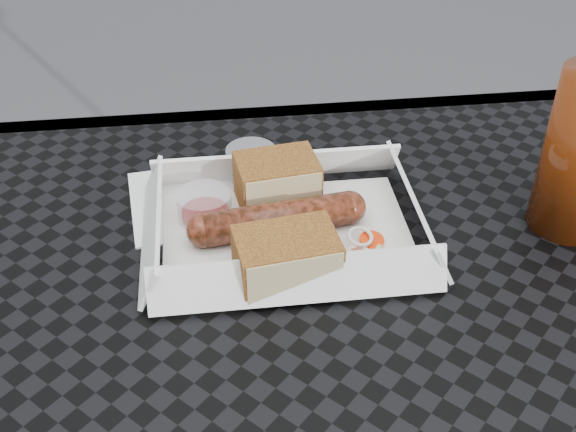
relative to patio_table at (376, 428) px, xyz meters
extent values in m
cube|color=black|center=(0.00, 0.00, 0.07)|extent=(0.80, 0.80, 0.01)
cube|color=black|center=(0.00, 0.39, 0.06)|extent=(0.80, 0.03, 0.03)
cylinder|color=black|center=(-0.35, 0.35, -0.30)|extent=(0.03, 0.03, 0.73)
cylinder|color=black|center=(0.35, 0.35, -0.30)|extent=(0.03, 0.03, 0.73)
cube|color=white|center=(-0.05, 0.16, 0.08)|extent=(0.22, 0.15, 0.00)
cylinder|color=maroon|center=(-0.06, 0.16, 0.09)|extent=(0.14, 0.05, 0.03)
sphere|color=maroon|center=(0.01, 0.17, 0.09)|extent=(0.03, 0.03, 0.03)
sphere|color=maroon|center=(-0.13, 0.15, 0.09)|extent=(0.03, 0.03, 0.03)
cube|color=brown|center=(-0.06, 0.21, 0.10)|extent=(0.08, 0.06, 0.05)
cube|color=brown|center=(-0.06, 0.10, 0.10)|extent=(0.09, 0.07, 0.04)
cylinder|color=#F4380A|center=(0.00, 0.13, 0.08)|extent=(0.02, 0.02, 0.00)
torus|color=white|center=(0.01, 0.12, 0.08)|extent=(0.02, 0.02, 0.00)
cube|color=#B2D17F|center=(0.02, 0.13, 0.08)|extent=(0.02, 0.02, 0.00)
cube|color=white|center=(-0.13, 0.22, 0.08)|extent=(0.13, 0.13, 0.00)
cylinder|color=maroon|center=(-0.12, 0.19, 0.09)|extent=(0.05, 0.05, 0.03)
cylinder|color=silver|center=(-0.08, 0.26, 0.09)|extent=(0.05, 0.05, 0.03)
camera|label=1|loc=(-0.11, -0.34, 0.48)|focal=45.00mm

